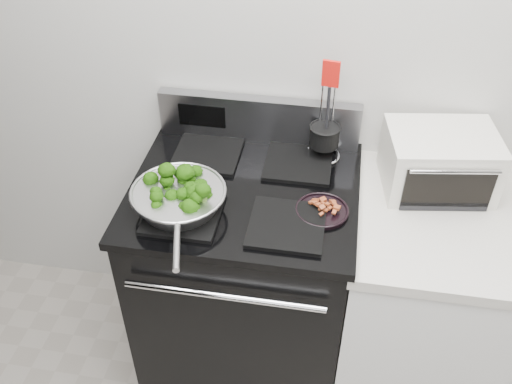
% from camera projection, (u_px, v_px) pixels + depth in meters
% --- Properties ---
extents(back_wall, '(4.00, 0.02, 2.70)m').
position_uv_depth(back_wall, '(348.00, 44.00, 1.94)').
color(back_wall, beige).
rests_on(back_wall, ground).
extents(gas_range, '(0.79, 0.69, 1.13)m').
position_uv_depth(gas_range, '(246.00, 278.00, 2.27)').
color(gas_range, black).
rests_on(gas_range, floor).
extents(counter, '(0.62, 0.68, 0.92)m').
position_uv_depth(counter, '(421.00, 305.00, 2.19)').
color(counter, white).
rests_on(counter, floor).
extents(skillet, '(0.32, 0.49, 0.07)m').
position_uv_depth(skillet, '(179.00, 198.00, 1.85)').
color(skillet, silver).
rests_on(skillet, gas_range).
extents(broccoli_pile, '(0.25, 0.25, 0.09)m').
position_uv_depth(broccoli_pile, '(178.00, 193.00, 1.84)').
color(broccoli_pile, black).
rests_on(broccoli_pile, skillet).
extents(bacon_plate, '(0.18, 0.18, 0.04)m').
position_uv_depth(bacon_plate, '(322.00, 208.00, 1.86)').
color(bacon_plate, black).
rests_on(bacon_plate, gas_range).
extents(utensil_holder, '(0.13, 0.13, 0.40)m').
position_uv_depth(utensil_holder, '(324.00, 141.00, 2.07)').
color(utensil_holder, silver).
rests_on(utensil_holder, gas_range).
extents(toaster_oven, '(0.40, 0.33, 0.21)m').
position_uv_depth(toaster_oven, '(439.00, 161.00, 1.97)').
color(toaster_oven, silver).
rests_on(toaster_oven, counter).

